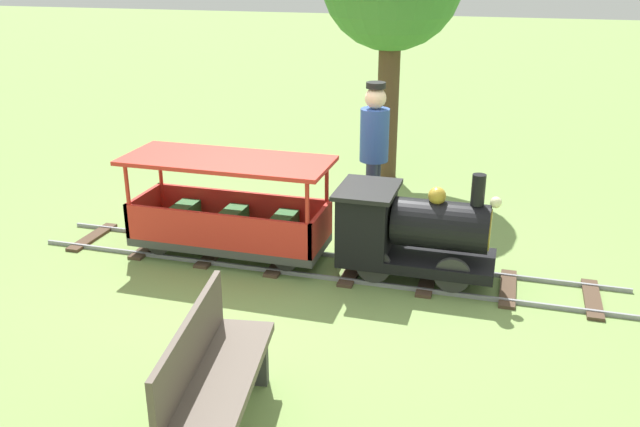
{
  "coord_description": "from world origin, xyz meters",
  "views": [
    {
      "loc": [
        5.67,
        1.87,
        2.8
      ],
      "look_at": [
        0.0,
        0.23,
        0.55
      ],
      "focal_mm": 37.92,
      "sensor_mm": 36.0,
      "label": 1
    }
  ],
  "objects": [
    {
      "name": "passenger_car",
      "position": [
        0.0,
        -0.7,
        0.42
      ],
      "size": [
        0.8,
        2.0,
        0.97
      ],
      "color": "#3F3F3F",
      "rests_on": "ground_plane"
    },
    {
      "name": "conductor_person",
      "position": [
        -1.02,
        0.52,
        0.96
      ],
      "size": [
        0.3,
        0.3,
        1.62
      ],
      "color": "#282D47",
      "rests_on": "ground_plane"
    },
    {
      "name": "locomotive",
      "position": [
        0.0,
        1.06,
        0.48
      ],
      "size": [
        0.7,
        1.45,
        1.02
      ],
      "color": "black",
      "rests_on": "ground_plane"
    },
    {
      "name": "ground_plane",
      "position": [
        0.0,
        0.0,
        0.0
      ],
      "size": [
        60.0,
        60.0,
        0.0
      ],
      "primitive_type": "plane",
      "color": "#75934C"
    },
    {
      "name": "track",
      "position": [
        0.0,
        0.2,
        0.02
      ],
      "size": [
        0.74,
        5.7,
        0.04
      ],
      "color": "gray",
      "rests_on": "ground_plane"
    },
    {
      "name": "park_bench",
      "position": [
        2.53,
        0.29,
        0.42
      ],
      "size": [
        1.35,
        0.6,
        0.82
      ],
      "color": "brown",
      "rests_on": "ground_plane"
    }
  ]
}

